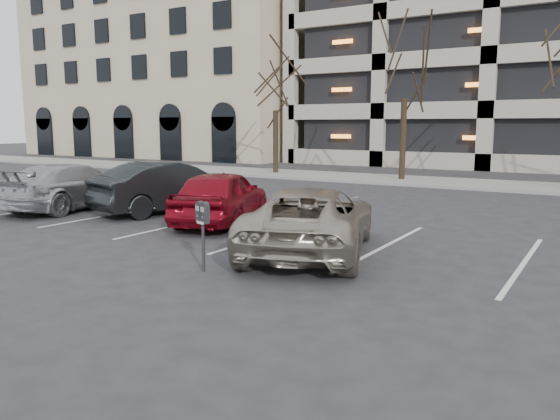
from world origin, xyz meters
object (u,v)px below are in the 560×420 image
Objects in this scene: tree_b at (406,46)px; suv_silver at (311,220)px; tree_a at (276,71)px; car_silver at (72,186)px; car_red at (222,196)px; parking_meter at (203,219)px; car_dark at (170,187)px.

tree_b is 16.28m from suv_silver.
tree_a is 1.52× the size of car_silver.
car_red is (6.60, -13.23, -4.70)m from tree_a.
tree_a is at bearing 136.84° from parking_meter.
tree_b reaches higher than suv_silver.
car_dark reaches higher than suv_silver.
tree_b is 14.32m from car_red.
car_dark is at bearing -103.17° from tree_b.
car_silver is at bearing 174.80° from parking_meter.
car_red is (-2.75, 4.10, -0.23)m from parking_meter.
tree_b is 1.59× the size of suv_silver.
tree_a is 18.77m from suv_silver.
tree_a is at bearing -56.77° from car_dark.
suv_silver is 1.15× the size of car_dark.
car_silver is at bearing -14.70° from car_red.
parking_meter is 2.55m from suv_silver.
parking_meter is at bearing -82.28° from tree_b.
tree_a reaches higher than parking_meter.
tree_a is 7.04m from tree_b.
suv_silver is (10.27, -14.97, -4.75)m from tree_a.
tree_a is 1.61× the size of car_dark.
car_silver is (-9.25, 1.30, 0.04)m from suv_silver.
tree_a is 20.19m from parking_meter.
parking_meter is at bearing 104.66° from car_red.
tree_b is 1.83× the size of car_dark.
tree_b is 13.94m from car_dark.
parking_meter is 0.23× the size of suv_silver.
parking_meter is 0.27× the size of car_dark.
car_red is (-0.40, -13.23, -5.45)m from tree_b.
car_dark is at bearing -167.28° from car_silver.
car_silver reaches higher than parking_meter.
car_red reaches higher than car_silver.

